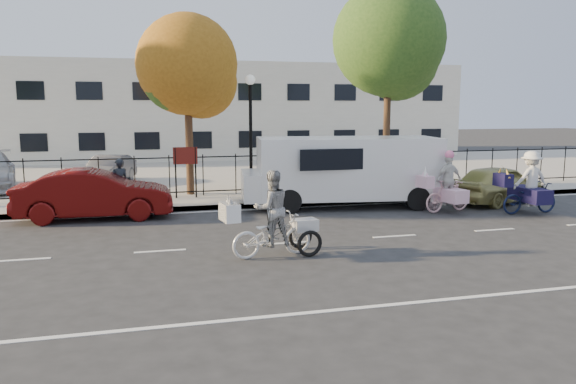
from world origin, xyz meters
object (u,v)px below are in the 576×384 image
object	(u,v)px
pedestrian	(120,183)
lot_car_c	(108,170)
unicorn_bike	(447,189)
bull_bike	(529,189)
white_van	(344,169)
lamppost	(251,114)
zebra_trike	(272,224)
red_sedan	(95,194)
gold_sedan	(499,184)
lot_car_d	(334,161)

from	to	relation	value
pedestrian	lot_car_c	xyz separation A→B (m)	(-0.66, 5.99, -0.20)
unicorn_bike	pedestrian	size ratio (longest dim) A/B	1.28
bull_bike	white_van	bearing A→B (deg)	63.10
white_van	lot_car_c	distance (m)	10.55
lamppost	unicorn_bike	size ratio (longest dim) A/B	2.15
zebra_trike	white_van	xyz separation A→B (m)	(3.80, 5.60, 0.53)
red_sedan	gold_sedan	distance (m)	13.54
gold_sedan	pedestrian	distance (m)	12.93
unicorn_bike	lot_car_d	distance (m)	8.23
zebra_trike	bull_bike	xyz separation A→B (m)	(9.02, 2.94, 0.03)
white_van	red_sedan	world-z (taller)	white_van
unicorn_bike	lot_car_d	bearing A→B (deg)	-3.49
bull_bike	gold_sedan	distance (m)	1.99
lot_car_c	bull_bike	bearing A→B (deg)	-17.08
zebra_trike	red_sedan	size ratio (longest dim) A/B	0.51
white_van	red_sedan	distance (m)	8.02
unicorn_bike	bull_bike	xyz separation A→B (m)	(2.37, -0.88, 0.06)
lamppost	lot_car_d	world-z (taller)	lamppost
bull_bike	red_sedan	size ratio (longest dim) A/B	0.46
lot_car_c	white_van	bearing A→B (deg)	-22.04
lamppost	gold_sedan	bearing A→B (deg)	-19.93
lot_car_d	red_sedan	bearing A→B (deg)	-164.27
zebra_trike	pedestrian	world-z (taller)	zebra_trike
lot_car_c	lot_car_d	distance (m)	9.85
white_van	pedestrian	world-z (taller)	white_van
lamppost	unicorn_bike	bearing A→B (deg)	-36.08
lamppost	red_sedan	distance (m)	6.23
zebra_trike	pedestrian	bearing A→B (deg)	19.94
red_sedan	lot_car_d	size ratio (longest dim) A/B	1.06
pedestrian	zebra_trike	bearing A→B (deg)	102.66
lamppost	pedestrian	size ratio (longest dim) A/B	2.75
lamppost	lot_car_c	world-z (taller)	lamppost
red_sedan	lamppost	bearing A→B (deg)	-64.32
zebra_trike	lot_car_d	xyz separation A→B (m)	(5.67, 11.99, 0.12)
red_sedan	lot_car_c	xyz separation A→B (m)	(0.03, 6.98, -0.02)
gold_sedan	bull_bike	bearing A→B (deg)	151.75
lamppost	lot_car_c	bearing A→B (deg)	138.61
lamppost	lot_car_d	distance (m)	6.56
zebra_trike	gold_sedan	bearing A→B (deg)	-70.69
lamppost	red_sedan	size ratio (longest dim) A/B	0.95
zebra_trike	lot_car_c	distance (m)	13.17
red_sedan	lot_car_c	world-z (taller)	red_sedan
gold_sedan	lot_car_c	size ratio (longest dim) A/B	1.11
white_van	pedestrian	xyz separation A→B (m)	(-7.30, 0.90, -0.35)
lot_car_c	red_sedan	bearing A→B (deg)	-71.45
zebra_trike	white_van	distance (m)	6.78
gold_sedan	lot_car_c	xyz separation A→B (m)	(-13.49, 7.59, 0.06)
lot_car_c	lot_car_d	world-z (taller)	lot_car_d
lot_car_c	unicorn_bike	bearing A→B (deg)	-19.90
lamppost	red_sedan	world-z (taller)	lamppost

